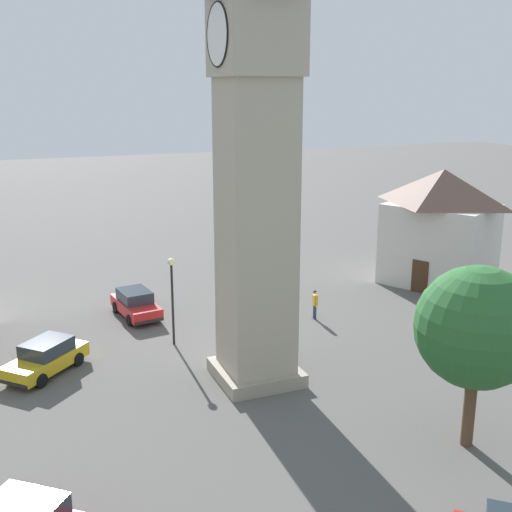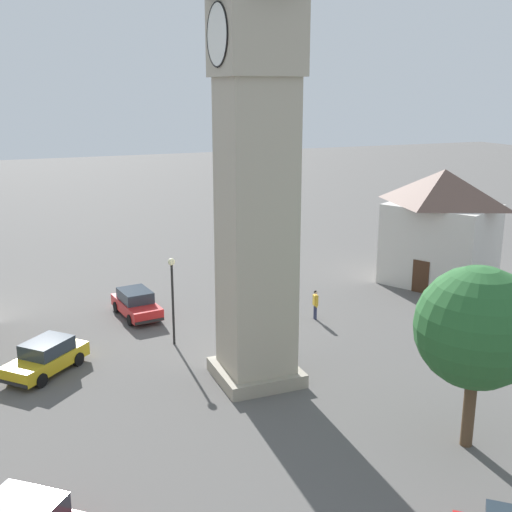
{
  "view_description": "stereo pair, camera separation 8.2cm",
  "coord_description": "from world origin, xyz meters",
  "px_view_note": "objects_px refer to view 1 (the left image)",
  "views": [
    {
      "loc": [
        24.1,
        -9.87,
        12.61
      ],
      "look_at": [
        0.0,
        0.0,
        5.69
      ],
      "focal_mm": 44.4,
      "sensor_mm": 36.0,
      "label": 1
    },
    {
      "loc": [
        24.13,
        -9.8,
        12.61
      ],
      "look_at": [
        0.0,
        0.0,
        5.69
      ],
      "focal_mm": 44.4,
      "sensor_mm": 36.0,
      "label": 2
    }
  ],
  "objects_px": {
    "clock_tower": "(256,62)",
    "car_white_side": "(46,357)",
    "tree": "(477,328)",
    "lamp_post": "(172,287)",
    "pedestrian": "(315,302)",
    "building_terrace_right": "(440,226)",
    "car_red_corner": "(136,304)"
  },
  "relations": [
    {
      "from": "lamp_post",
      "to": "building_terrace_right",
      "type": "bearing_deg",
      "value": 100.42
    },
    {
      "from": "tree",
      "to": "building_terrace_right",
      "type": "xyz_separation_m",
      "value": [
        -16.65,
        11.52,
        -0.67
      ]
    },
    {
      "from": "lamp_post",
      "to": "clock_tower",
      "type": "bearing_deg",
      "value": 24.42
    },
    {
      "from": "tree",
      "to": "lamp_post",
      "type": "height_order",
      "value": "tree"
    },
    {
      "from": "pedestrian",
      "to": "lamp_post",
      "type": "bearing_deg",
      "value": -86.31
    },
    {
      "from": "clock_tower",
      "to": "pedestrian",
      "type": "bearing_deg",
      "value": 134.12
    },
    {
      "from": "pedestrian",
      "to": "tree",
      "type": "bearing_deg",
      "value": -3.67
    },
    {
      "from": "car_red_corner",
      "to": "pedestrian",
      "type": "xyz_separation_m",
      "value": [
        4.24,
        9.24,
        0.25
      ]
    },
    {
      "from": "car_red_corner",
      "to": "building_terrace_right",
      "type": "xyz_separation_m",
      "value": [
        1.29,
        19.89,
        3.13
      ]
    },
    {
      "from": "pedestrian",
      "to": "building_terrace_right",
      "type": "distance_m",
      "value": 11.41
    },
    {
      "from": "car_white_side",
      "to": "lamp_post",
      "type": "xyz_separation_m",
      "value": [
        -1.05,
        6.27,
        2.31
      ]
    },
    {
      "from": "car_red_corner",
      "to": "car_white_side",
      "type": "xyz_separation_m",
      "value": [
        5.82,
        -5.34,
        0.0
      ]
    },
    {
      "from": "clock_tower",
      "to": "car_red_corner",
      "type": "bearing_deg",
      "value": -161.74
    },
    {
      "from": "building_terrace_right",
      "to": "lamp_post",
      "type": "xyz_separation_m",
      "value": [
        3.49,
        -18.96,
        -0.81
      ]
    },
    {
      "from": "clock_tower",
      "to": "car_white_side",
      "type": "relative_size",
      "value": 5.6
    },
    {
      "from": "pedestrian",
      "to": "building_terrace_right",
      "type": "relative_size",
      "value": 0.2
    },
    {
      "from": "clock_tower",
      "to": "lamp_post",
      "type": "distance_m",
      "value": 12.0
    },
    {
      "from": "lamp_post",
      "to": "car_red_corner",
      "type": "bearing_deg",
      "value": -169.0
    },
    {
      "from": "car_red_corner",
      "to": "pedestrian",
      "type": "bearing_deg",
      "value": 65.36
    },
    {
      "from": "car_white_side",
      "to": "lamp_post",
      "type": "height_order",
      "value": "lamp_post"
    },
    {
      "from": "pedestrian",
      "to": "lamp_post",
      "type": "height_order",
      "value": "lamp_post"
    },
    {
      "from": "tree",
      "to": "building_terrace_right",
      "type": "bearing_deg",
      "value": 145.32
    },
    {
      "from": "car_white_side",
      "to": "car_red_corner",
      "type": "bearing_deg",
      "value": 137.49
    },
    {
      "from": "lamp_post",
      "to": "car_white_side",
      "type": "bearing_deg",
      "value": -80.51
    },
    {
      "from": "car_white_side",
      "to": "lamp_post",
      "type": "relative_size",
      "value": 0.91
    },
    {
      "from": "pedestrian",
      "to": "tree",
      "type": "xyz_separation_m",
      "value": [
        13.7,
        -0.88,
        3.55
      ]
    },
    {
      "from": "clock_tower",
      "to": "tree",
      "type": "bearing_deg",
      "value": 32.51
    },
    {
      "from": "building_terrace_right",
      "to": "clock_tower",
      "type": "bearing_deg",
      "value": -62.29
    },
    {
      "from": "tree",
      "to": "lamp_post",
      "type": "bearing_deg",
      "value": -150.55
    },
    {
      "from": "tree",
      "to": "lamp_post",
      "type": "relative_size",
      "value": 1.49
    },
    {
      "from": "pedestrian",
      "to": "clock_tower",
      "type": "bearing_deg",
      "value": -45.88
    },
    {
      "from": "building_terrace_right",
      "to": "lamp_post",
      "type": "bearing_deg",
      "value": -79.58
    }
  ]
}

